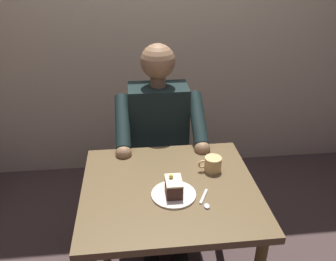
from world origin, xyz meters
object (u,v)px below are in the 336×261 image
(dining_table, at_px, (170,203))
(cake_slice, at_px, (174,187))
(chair, at_px, (158,152))
(coffee_cup, at_px, (213,164))
(seated_person, at_px, (160,144))
(dessert_spoon, at_px, (205,201))

(dining_table, relative_size, cake_slice, 7.82)
(chair, distance_m, coffee_cup, 0.70)
(coffee_cup, bearing_deg, cake_slice, 38.87)
(dining_table, xyz_separation_m, seated_person, (0.00, -0.53, 0.03))
(seated_person, xyz_separation_m, coffee_cup, (-0.23, 0.42, 0.11))
(chair, bearing_deg, cake_slice, 90.78)
(dining_table, xyz_separation_m, cake_slice, (-0.01, 0.07, 0.15))
(chair, height_order, seated_person, seated_person)
(dining_table, relative_size, seated_person, 0.66)
(chair, distance_m, seated_person, 0.24)
(seated_person, distance_m, dessert_spoon, 0.69)
(chair, relative_size, cake_slice, 8.38)
(coffee_cup, bearing_deg, dining_table, 25.22)
(seated_person, xyz_separation_m, cake_slice, (-0.01, 0.60, 0.12))
(cake_slice, bearing_deg, dessert_spoon, 154.39)
(dining_table, bearing_deg, seated_person, -90.00)
(dessert_spoon, bearing_deg, cake_slice, -25.61)
(chair, distance_m, dessert_spoon, 0.88)
(cake_slice, bearing_deg, chair, -89.22)
(cake_slice, bearing_deg, seated_person, -89.00)
(seated_person, bearing_deg, cake_slice, 91.00)
(dining_table, relative_size, dessert_spoon, 5.99)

